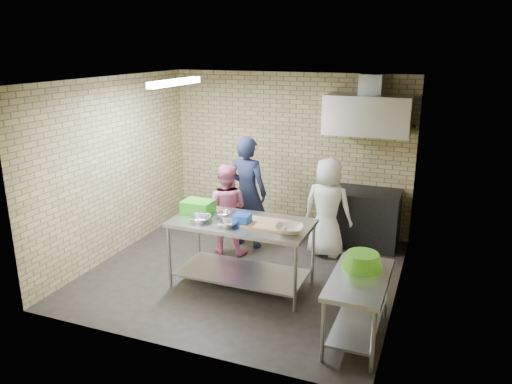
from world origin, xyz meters
TOP-DOWN VIEW (x-y plane):
  - floor at (0.00, 0.00)m, footprint 4.20×4.20m
  - ceiling at (0.00, 0.00)m, footprint 4.20×4.20m
  - back_wall at (0.00, 2.00)m, footprint 4.20×0.06m
  - front_wall at (0.00, -2.00)m, footprint 4.20×0.06m
  - left_wall at (-2.10, 0.00)m, footprint 0.06×4.00m
  - right_wall at (2.10, 0.00)m, footprint 0.06×4.00m
  - prep_table at (0.13, -0.39)m, footprint 1.84×0.92m
  - side_counter at (1.80, -1.10)m, footprint 0.60×1.20m
  - stove at (1.35, 1.65)m, footprint 1.20×0.70m
  - range_hood at (1.35, 1.70)m, footprint 1.30×0.60m
  - hood_duct at (1.35, 1.85)m, footprint 0.35×0.30m
  - wall_shelf at (1.65, 1.89)m, footprint 0.80×0.20m
  - fluorescent_fixture at (-1.00, 0.00)m, footprint 0.10×1.25m
  - green_crate at (-0.57, -0.27)m, footprint 0.41×0.31m
  - blue_tub at (0.18, -0.49)m, footprint 0.20×0.20m
  - cutting_board at (0.48, -0.41)m, footprint 0.56×0.43m
  - mixing_bowl_a at (-0.37, -0.59)m, footprint 0.33×0.33m
  - mixing_bowl_b at (-0.17, -0.34)m, footprint 0.26×0.26m
  - mixing_bowl_c at (0.03, -0.61)m, footprint 0.31×0.31m
  - ceramic_bowl at (0.83, -0.54)m, footprint 0.41×0.41m
  - green_basin at (1.78, -0.85)m, footprint 0.46×0.46m
  - bottle_red at (1.40, 1.89)m, footprint 0.07×0.07m
  - bottle_green at (1.80, 1.89)m, footprint 0.06×0.06m
  - man_navy at (-0.33, 0.92)m, footprint 0.68×0.48m
  - woman_pink at (-0.53, 0.55)m, footprint 0.76×0.63m
  - woman_white at (0.94, 1.03)m, footprint 0.80×0.56m

SIDE VIEW (x-z plane):
  - floor at x=0.00m, z-range 0.00..0.00m
  - side_counter at x=1.80m, z-range 0.00..0.75m
  - stove at x=1.35m, z-range 0.00..0.90m
  - prep_table at x=0.13m, z-range 0.00..0.92m
  - woman_pink at x=-0.53m, z-range 0.00..1.41m
  - woman_white at x=0.94m, z-range 0.00..1.53m
  - green_basin at x=1.78m, z-range 0.75..0.92m
  - man_navy at x=-0.33m, z-range 0.00..1.79m
  - cutting_board at x=0.48m, z-range 0.92..0.95m
  - mixing_bowl_c at x=0.03m, z-range 0.92..0.98m
  - mixing_bowl_b at x=-0.17m, z-range 0.92..0.99m
  - mixing_bowl_a at x=-0.37m, z-range 0.92..0.99m
  - ceramic_bowl at x=0.83m, z-range 0.92..1.00m
  - blue_tub at x=0.18m, z-range 0.92..1.05m
  - green_crate at x=-0.57m, z-range 0.92..1.08m
  - back_wall at x=0.00m, z-range 0.00..2.70m
  - front_wall at x=0.00m, z-range 0.00..2.70m
  - left_wall at x=-2.10m, z-range 0.00..2.70m
  - right_wall at x=2.10m, z-range 0.00..2.70m
  - wall_shelf at x=1.65m, z-range 1.90..1.94m
  - bottle_green at x=1.80m, z-range 1.94..2.09m
  - bottle_red at x=1.40m, z-range 1.94..2.12m
  - range_hood at x=1.35m, z-range 1.80..2.40m
  - hood_duct at x=1.35m, z-range 2.40..2.70m
  - fluorescent_fixture at x=-1.00m, z-range 2.60..2.68m
  - ceiling at x=0.00m, z-range 2.70..2.70m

